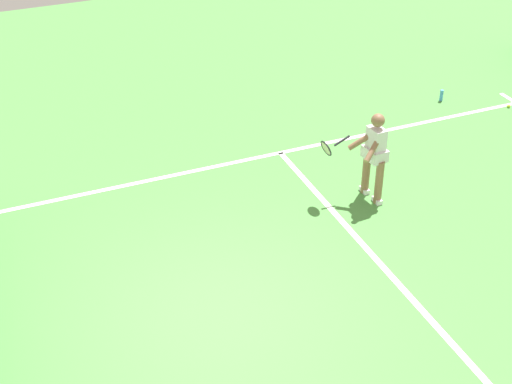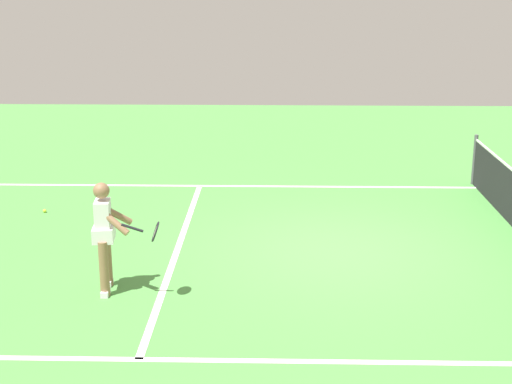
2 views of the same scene
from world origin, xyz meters
name	(u,v)px [view 2 (image 2 of 2)]	position (x,y,z in m)	size (l,w,h in m)	color
ground_plane	(336,249)	(0.00, 0.00, 0.00)	(26.99, 26.99, 0.00)	#4C9342
service_line_marking	(178,248)	(0.00, -2.53, 0.00)	(7.29, 0.10, 0.01)	white
sideline_left_marking	(322,187)	(-3.65, 0.00, 0.00)	(0.10, 18.77, 0.01)	white
sideline_right_marking	(361,362)	(3.65, 0.00, 0.00)	(0.10, 18.77, 0.01)	white
tennis_player	(106,233)	(1.71, -3.27, 0.85)	(0.74, 0.98, 1.55)	#8C6647
tennis_ball_mid	(45,211)	(-1.79, -5.20, 0.03)	(0.07, 0.07, 0.07)	#D1E533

